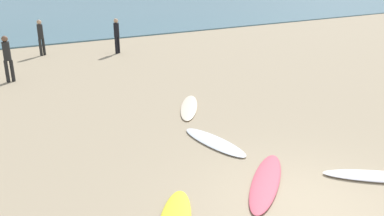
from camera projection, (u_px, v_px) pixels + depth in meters
ground_plane at (311, 208)px, 7.40m from camera, size 120.00×120.00×0.00m
ocean_water at (0, 14)px, 39.10m from camera, size 120.00×40.00×0.08m
surfboard_0 at (214, 142)px, 10.15m from camera, size 0.81×2.28×0.07m
surfboard_2 at (189, 107)px, 12.69m from camera, size 1.84×2.31×0.07m
surfboard_3 at (266, 181)px, 8.26m from camera, size 2.34×2.08×0.07m
surfboard_4 at (380, 177)px, 8.44m from camera, size 2.14×1.92×0.09m
beachgoer_near at (7, 56)px, 15.33m from camera, size 0.34×0.31×1.82m
beachgoer_mid at (41, 36)px, 20.12m from camera, size 0.38×0.38×1.81m
beachgoer_far at (117, 34)px, 20.59m from camera, size 0.39×0.39×1.82m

